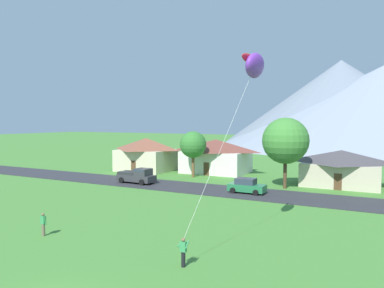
{
  "coord_description": "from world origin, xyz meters",
  "views": [
    {
      "loc": [
        12.92,
        -10.29,
        8.27
      ],
      "look_at": [
        1.32,
        11.83,
        6.7
      ],
      "focal_mm": 34.32,
      "sensor_mm": 36.0,
      "label": 1
    }
  ],
  "objects_px": {
    "tree_left_of_center": "(286,141)",
    "house_rightmost": "(146,154)",
    "kite_flyer_with_kite": "(253,69)",
    "watcher_person": "(43,224)",
    "tree_right_of_center": "(193,145)",
    "pickup_truck_charcoal_west_side": "(137,176)",
    "house_left_center": "(341,167)",
    "house_leftmost": "(216,155)",
    "parked_car_green_mid_west": "(247,186)"
  },
  "relations": [
    {
      "from": "kite_flyer_with_kite",
      "to": "pickup_truck_charcoal_west_side",
      "type": "bearing_deg",
      "value": 143.06
    },
    {
      "from": "tree_left_of_center",
      "to": "watcher_person",
      "type": "relative_size",
      "value": 5.2
    },
    {
      "from": "house_leftmost",
      "to": "house_left_center",
      "type": "bearing_deg",
      "value": -9.84
    },
    {
      "from": "house_leftmost",
      "to": "parked_car_green_mid_west",
      "type": "height_order",
      "value": "house_leftmost"
    },
    {
      "from": "house_left_center",
      "to": "house_leftmost",
      "type": "bearing_deg",
      "value": 170.16
    },
    {
      "from": "house_rightmost",
      "to": "pickup_truck_charcoal_west_side",
      "type": "distance_m",
      "value": 13.03
    },
    {
      "from": "tree_left_of_center",
      "to": "house_leftmost",
      "type": "bearing_deg",
      "value": 146.57
    },
    {
      "from": "house_rightmost",
      "to": "kite_flyer_with_kite",
      "type": "height_order",
      "value": "kite_flyer_with_kite"
    },
    {
      "from": "kite_flyer_with_kite",
      "to": "watcher_person",
      "type": "relative_size",
      "value": 7.64
    },
    {
      "from": "pickup_truck_charcoal_west_side",
      "to": "watcher_person",
      "type": "distance_m",
      "value": 22.36
    },
    {
      "from": "house_leftmost",
      "to": "house_left_center",
      "type": "xyz_separation_m",
      "value": [
        19.02,
        -3.3,
        -0.41
      ]
    },
    {
      "from": "watcher_person",
      "to": "house_leftmost",
      "type": "bearing_deg",
      "value": 93.56
    },
    {
      "from": "kite_flyer_with_kite",
      "to": "watcher_person",
      "type": "xyz_separation_m",
      "value": [
        -13.77,
        -5.41,
        -10.79
      ]
    },
    {
      "from": "house_leftmost",
      "to": "house_rightmost",
      "type": "relative_size",
      "value": 1.17
    },
    {
      "from": "tree_right_of_center",
      "to": "parked_car_green_mid_west",
      "type": "bearing_deg",
      "value": -36.27
    },
    {
      "from": "parked_car_green_mid_west",
      "to": "pickup_truck_charcoal_west_side",
      "type": "distance_m",
      "value": 15.02
    },
    {
      "from": "house_leftmost",
      "to": "tree_left_of_center",
      "type": "height_order",
      "value": "tree_left_of_center"
    },
    {
      "from": "tree_left_of_center",
      "to": "house_rightmost",
      "type": "bearing_deg",
      "value": 167.1
    },
    {
      "from": "house_left_center",
      "to": "parked_car_green_mid_west",
      "type": "height_order",
      "value": "house_left_center"
    },
    {
      "from": "house_rightmost",
      "to": "kite_flyer_with_kite",
      "type": "bearing_deg",
      "value": -44.7
    },
    {
      "from": "house_left_center",
      "to": "watcher_person",
      "type": "height_order",
      "value": "house_left_center"
    },
    {
      "from": "tree_right_of_center",
      "to": "kite_flyer_with_kite",
      "type": "distance_m",
      "value": 30.5
    },
    {
      "from": "pickup_truck_charcoal_west_side",
      "to": "watcher_person",
      "type": "height_order",
      "value": "pickup_truck_charcoal_west_side"
    },
    {
      "from": "tree_left_of_center",
      "to": "tree_right_of_center",
      "type": "distance_m",
      "value": 14.57
    },
    {
      "from": "house_leftmost",
      "to": "tree_right_of_center",
      "type": "relative_size",
      "value": 1.58
    },
    {
      "from": "tree_left_of_center",
      "to": "pickup_truck_charcoal_west_side",
      "type": "bearing_deg",
      "value": -162.66
    },
    {
      "from": "house_rightmost",
      "to": "kite_flyer_with_kite",
      "type": "distance_m",
      "value": 39.4
    },
    {
      "from": "house_rightmost",
      "to": "tree_right_of_center",
      "type": "relative_size",
      "value": 1.36
    },
    {
      "from": "house_left_center",
      "to": "pickup_truck_charcoal_west_side",
      "type": "relative_size",
      "value": 1.89
    },
    {
      "from": "tree_right_of_center",
      "to": "pickup_truck_charcoal_west_side",
      "type": "bearing_deg",
      "value": -114.35
    },
    {
      "from": "watcher_person",
      "to": "house_rightmost",
      "type": "bearing_deg",
      "value": 112.64
    },
    {
      "from": "house_leftmost",
      "to": "kite_flyer_with_kite",
      "type": "height_order",
      "value": "kite_flyer_with_kite"
    },
    {
      "from": "house_leftmost",
      "to": "kite_flyer_with_kite",
      "type": "xyz_separation_m",
      "value": [
        15.98,
        -30.08,
        8.9
      ]
    },
    {
      "from": "house_leftmost",
      "to": "pickup_truck_charcoal_west_side",
      "type": "bearing_deg",
      "value": -109.16
    },
    {
      "from": "house_leftmost",
      "to": "watcher_person",
      "type": "distance_m",
      "value": 35.61
    },
    {
      "from": "house_leftmost",
      "to": "tree_right_of_center",
      "type": "height_order",
      "value": "tree_right_of_center"
    },
    {
      "from": "parked_car_green_mid_west",
      "to": "pickup_truck_charcoal_west_side",
      "type": "xyz_separation_m",
      "value": [
        -15.01,
        -0.38,
        0.19
      ]
    },
    {
      "from": "house_rightmost",
      "to": "tree_left_of_center",
      "type": "height_order",
      "value": "tree_left_of_center"
    },
    {
      "from": "parked_car_green_mid_west",
      "to": "watcher_person",
      "type": "xyz_separation_m",
      "value": [
        -7.83,
        -21.55,
        0.01
      ]
    },
    {
      "from": "house_leftmost",
      "to": "house_rightmost",
      "type": "bearing_deg",
      "value": -164.82
    },
    {
      "from": "house_rightmost",
      "to": "tree_right_of_center",
      "type": "xyz_separation_m",
      "value": [
        10.2,
        -2.7,
        1.95
      ]
    },
    {
      "from": "pickup_truck_charcoal_west_side",
      "to": "kite_flyer_with_kite",
      "type": "relative_size",
      "value": 0.41
    },
    {
      "from": "house_rightmost",
      "to": "tree_left_of_center",
      "type": "bearing_deg",
      "value": -12.9
    },
    {
      "from": "pickup_truck_charcoal_west_side",
      "to": "house_left_center",
      "type": "bearing_deg",
      "value": 24.67
    },
    {
      "from": "tree_left_of_center",
      "to": "pickup_truck_charcoal_west_side",
      "type": "distance_m",
      "value": 19.56
    },
    {
      "from": "house_leftmost",
      "to": "tree_right_of_center",
      "type": "bearing_deg",
      "value": -100.86
    },
    {
      "from": "house_rightmost",
      "to": "tree_right_of_center",
      "type": "distance_m",
      "value": 10.73
    },
    {
      "from": "tree_right_of_center",
      "to": "house_rightmost",
      "type": "bearing_deg",
      "value": 165.19
    },
    {
      "from": "tree_left_of_center",
      "to": "tree_right_of_center",
      "type": "xyz_separation_m",
      "value": [
        -14.23,
        2.9,
        -1.08
      ]
    },
    {
      "from": "watcher_person",
      "to": "pickup_truck_charcoal_west_side",
      "type": "bearing_deg",
      "value": 108.75
    }
  ]
}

